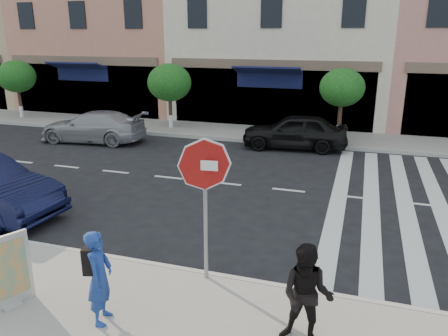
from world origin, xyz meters
TOP-DOWN VIEW (x-y plane):
  - ground at (0.00, 0.00)m, footprint 120.00×120.00m
  - sidewalk_near at (0.00, -3.75)m, footprint 60.00×4.50m
  - sidewalk_far at (0.00, 11.00)m, footprint 60.00×3.00m
  - building_centre at (-0.50, 17.00)m, footprint 11.00×9.00m
  - street_tree_wa at (-14.00, 10.80)m, footprint 2.00×2.00m
  - street_tree_wb at (-5.00, 10.80)m, footprint 2.10×2.10m
  - street_tree_c at (3.00, 10.80)m, footprint 1.90×1.90m
  - stop_sign at (1.40, -1.67)m, footprint 0.96×0.14m
  - photographer at (0.27, -3.38)m, footprint 0.51×0.65m
  - walker at (3.42, -2.92)m, footprint 0.82×0.66m
  - poster_board at (-1.43, -3.53)m, footprint 0.40×0.79m
  - car_far_left at (-7.26, 7.60)m, footprint 4.76×2.26m
  - car_far_mid at (1.34, 9.10)m, footprint 4.39×2.10m

SIDE VIEW (x-z plane):
  - ground at x=0.00m, z-range 0.00..0.00m
  - sidewalk_near at x=0.00m, z-range 0.00..0.15m
  - sidewalk_far at x=0.00m, z-range 0.00..0.15m
  - car_far_left at x=-7.26m, z-range 0.00..1.34m
  - car_far_mid at x=1.34m, z-range 0.00..1.45m
  - poster_board at x=-1.43m, z-range 0.13..1.42m
  - photographer at x=0.27m, z-range 0.15..1.72m
  - walker at x=3.42m, z-range 0.15..1.74m
  - stop_sign at x=1.40m, z-range 0.75..3.47m
  - street_tree_wb at x=-5.00m, z-range 0.78..3.84m
  - street_tree_wa at x=-14.00m, z-range 0.81..3.86m
  - street_tree_c at x=3.00m, z-range 0.84..3.87m
  - building_centre at x=-0.50m, z-range 0.00..11.00m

